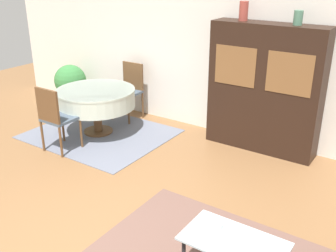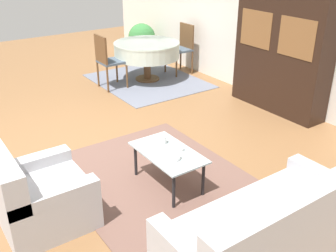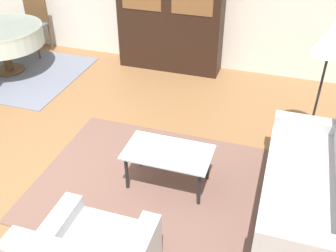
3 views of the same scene
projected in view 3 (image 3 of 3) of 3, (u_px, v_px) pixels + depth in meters
name	position (u px, v px, depth m)	size (l,w,h in m)	color
ground_plane	(21.00, 193.00, 4.12)	(14.00, 14.00, 0.00)	brown
area_rug	(155.00, 184.00, 4.22)	(2.51, 1.96, 0.01)	brown
dining_rug	(13.00, 72.00, 6.45)	(2.20, 1.85, 0.01)	slate
couch	(314.00, 189.00, 3.73)	(0.83, 1.85, 0.84)	#B2B2B7
coffee_table	(168.00, 155.00, 4.02)	(0.89, 0.51, 0.43)	black
display_cabinet	(170.00, 11.00, 6.11)	(1.65, 0.41, 1.89)	black
dining_table	(1.00, 36.00, 6.16)	(1.28, 1.28, 0.75)	brown
dining_chair_far	(33.00, 20.00, 6.86)	(0.44, 0.44, 1.00)	brown
floor_lamp	(332.00, 40.00, 4.11)	(0.44, 0.44, 1.56)	black
cup	(152.00, 141.00, 4.06)	(0.09, 0.09, 0.10)	white
bowl	(182.00, 156.00, 3.90)	(0.17, 0.17, 0.05)	white
bowl_small	(175.00, 145.00, 4.06)	(0.12, 0.12, 0.04)	white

